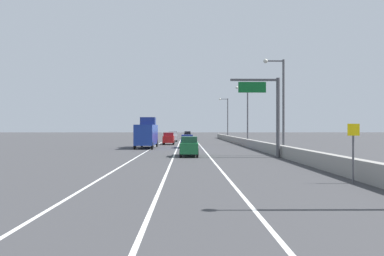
% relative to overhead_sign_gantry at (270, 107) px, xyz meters
% --- Properties ---
extents(ground_plane, '(320.00, 320.00, 0.00)m').
position_rel_overhead_sign_gantry_xyz_m(ground_plane, '(-7.13, 32.60, -4.73)').
color(ground_plane, '#38383A').
extents(lane_stripe_left, '(0.16, 130.00, 0.00)m').
position_rel_overhead_sign_gantry_xyz_m(lane_stripe_left, '(-12.63, 23.60, -4.73)').
color(lane_stripe_left, silver).
rests_on(lane_stripe_left, ground_plane).
extents(lane_stripe_center, '(0.16, 130.00, 0.00)m').
position_rel_overhead_sign_gantry_xyz_m(lane_stripe_center, '(-9.13, 23.60, -4.73)').
color(lane_stripe_center, silver).
rests_on(lane_stripe_center, ground_plane).
extents(lane_stripe_right, '(0.16, 130.00, 0.00)m').
position_rel_overhead_sign_gantry_xyz_m(lane_stripe_right, '(-5.63, 23.60, -4.73)').
color(lane_stripe_right, silver).
rests_on(lane_stripe_right, ground_plane).
extents(jersey_barrier_right, '(0.60, 120.00, 1.10)m').
position_rel_overhead_sign_gantry_xyz_m(jersey_barrier_right, '(1.34, 8.60, -4.18)').
color(jersey_barrier_right, gray).
rests_on(jersey_barrier_right, ground_plane).
extents(overhead_sign_gantry, '(4.68, 0.36, 7.50)m').
position_rel_overhead_sign_gantry_xyz_m(overhead_sign_gantry, '(0.00, 0.00, 0.00)').
color(overhead_sign_gantry, '#47474C').
rests_on(overhead_sign_gantry, ground_plane).
extents(speed_advisory_sign, '(0.60, 0.11, 3.00)m').
position_rel_overhead_sign_gantry_xyz_m(speed_advisory_sign, '(0.44, -15.79, -2.96)').
color(speed_advisory_sign, '#4C4C51').
rests_on(speed_advisory_sign, ground_plane).
extents(lamp_post_right_second, '(2.14, 0.44, 9.70)m').
position_rel_overhead_sign_gantry_xyz_m(lamp_post_right_second, '(1.57, 2.12, 0.86)').
color(lamp_post_right_second, '#4C4C51').
rests_on(lamp_post_right_second, ground_plane).
extents(lamp_post_right_third, '(2.14, 0.44, 9.70)m').
position_rel_overhead_sign_gantry_xyz_m(lamp_post_right_third, '(2.06, 25.80, 0.86)').
color(lamp_post_right_third, '#4C4C51').
rests_on(lamp_post_right_third, ground_plane).
extents(lamp_post_right_fourth, '(2.14, 0.44, 9.70)m').
position_rel_overhead_sign_gantry_xyz_m(lamp_post_right_fourth, '(1.53, 49.48, 0.86)').
color(lamp_post_right_fourth, '#4C4C51').
rests_on(lamp_post_right_fourth, ground_plane).
extents(car_black_0, '(1.97, 4.33, 1.89)m').
position_rel_overhead_sign_gantry_xyz_m(car_black_0, '(-7.48, 63.10, -3.79)').
color(car_black_0, black).
rests_on(car_black_0, ground_plane).
extents(car_green_1, '(1.95, 4.75, 1.95)m').
position_rel_overhead_sign_gantry_xyz_m(car_green_1, '(-7.57, 1.76, -3.76)').
color(car_green_1, '#196033').
rests_on(car_green_1, ground_plane).
extents(car_blue_2, '(1.90, 4.37, 1.85)m').
position_rel_overhead_sign_gantry_xyz_m(car_blue_2, '(-7.77, 16.77, -3.80)').
color(car_blue_2, '#1E389E').
rests_on(car_blue_2, ground_plane).
extents(car_white_3, '(1.91, 4.32, 1.95)m').
position_rel_overhead_sign_gantry_xyz_m(car_white_3, '(-10.56, 39.73, -3.76)').
color(car_white_3, white).
rests_on(car_white_3, ground_plane).
extents(car_silver_4, '(1.99, 4.36, 2.03)m').
position_rel_overhead_sign_gantry_xyz_m(car_silver_4, '(-10.76, 46.51, -3.72)').
color(car_silver_4, '#B7B7BC').
rests_on(car_silver_4, ground_plane).
extents(car_red_5, '(1.88, 4.03, 2.03)m').
position_rel_overhead_sign_gantry_xyz_m(car_red_5, '(-10.81, 26.68, -3.72)').
color(car_red_5, red).
rests_on(car_red_5, ground_plane).
extents(box_truck, '(2.54, 8.21, 4.32)m').
position_rel_overhead_sign_gantry_xyz_m(box_truck, '(-13.37, 16.42, -2.75)').
color(box_truck, navy).
rests_on(box_truck, ground_plane).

